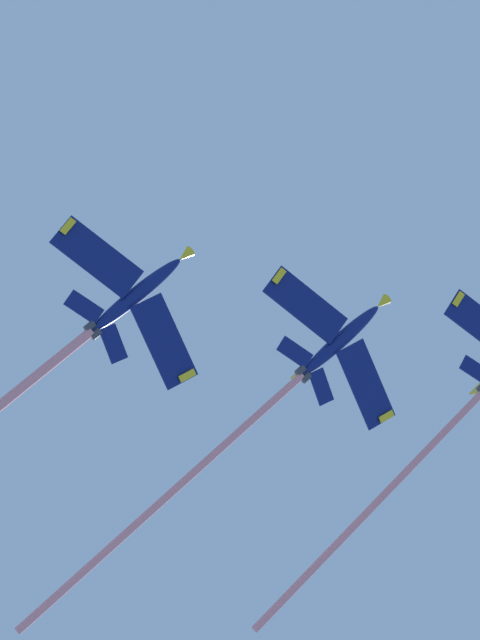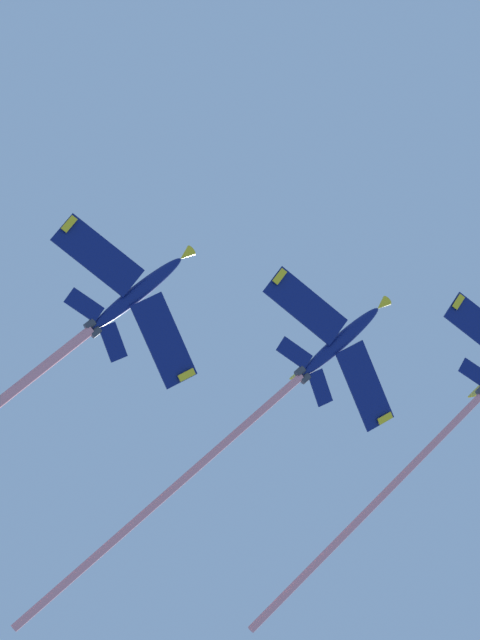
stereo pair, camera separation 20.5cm
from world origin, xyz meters
TOP-DOWN VIEW (x-y plane):
  - jet_lead at (14.07, -17.96)m, footprint 43.01×22.37m
  - jet_second at (32.36, -7.89)m, footprint 43.97×21.64m
  - jet_third at (52.23, 3.66)m, footprint 44.54×22.26m

SIDE VIEW (x-z plane):
  - jet_third at x=52.23m, z-range 97.29..122.36m
  - jet_second at x=32.36m, z-range 105.43..130.10m
  - jet_lead at x=14.07m, z-range 114.07..137.61m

